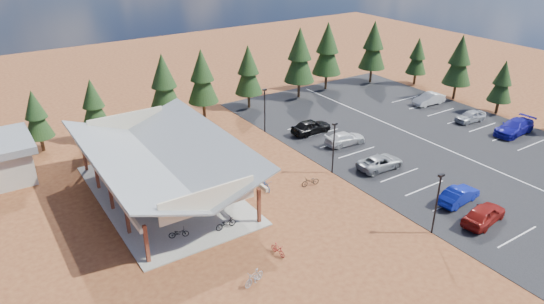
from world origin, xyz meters
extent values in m
plane|color=#5F2C19|center=(0.00, 0.00, 0.00)|extent=(140.00, 140.00, 0.00)
cube|color=black|center=(18.50, 3.00, 0.02)|extent=(27.00, 44.00, 0.04)
cube|color=gray|center=(-10.00, 7.00, 0.05)|extent=(10.60, 18.60, 0.10)
cube|color=maroon|center=(-14.60, -1.40, 1.60)|extent=(0.25, 0.25, 3.00)
cube|color=maroon|center=(-14.60, 2.80, 1.60)|extent=(0.25, 0.25, 3.00)
cube|color=maroon|center=(-14.60, 7.00, 1.60)|extent=(0.25, 0.25, 3.00)
cube|color=maroon|center=(-14.60, 11.20, 1.60)|extent=(0.25, 0.25, 3.00)
cube|color=maroon|center=(-14.60, 15.40, 1.60)|extent=(0.25, 0.25, 3.00)
cube|color=maroon|center=(-5.40, -1.40, 1.60)|extent=(0.25, 0.25, 3.00)
cube|color=maroon|center=(-5.40, 2.80, 1.60)|extent=(0.25, 0.25, 3.00)
cube|color=maroon|center=(-5.40, 7.00, 1.60)|extent=(0.25, 0.25, 3.00)
cube|color=maroon|center=(-5.40, 11.20, 1.60)|extent=(0.25, 0.25, 3.00)
cube|color=maroon|center=(-5.40, 15.40, 1.60)|extent=(0.25, 0.25, 3.00)
cube|color=beige|center=(-15.00, 7.00, 3.10)|extent=(0.22, 18.00, 0.35)
cube|color=beige|center=(-5.00, 7.00, 3.10)|extent=(0.22, 18.00, 0.35)
cube|color=slate|center=(-12.90, 7.00, 4.00)|extent=(5.85, 19.40, 2.13)
cube|color=slate|center=(-7.10, 7.00, 4.00)|extent=(5.85, 19.40, 2.13)
cube|color=beige|center=(-10.00, -2.00, 3.90)|extent=(7.50, 0.15, 1.80)
cube|color=beige|center=(-10.00, 16.00, 3.90)|extent=(7.50, 0.15, 1.80)
cylinder|color=black|center=(5.00, -10.00, 2.50)|extent=(0.14, 0.14, 5.00)
cube|color=black|center=(5.00, -10.00, 5.05)|extent=(0.50, 0.25, 0.18)
cylinder|color=black|center=(5.00, 2.00, 2.50)|extent=(0.14, 0.14, 5.00)
cube|color=black|center=(5.00, 2.00, 5.05)|extent=(0.50, 0.25, 0.18)
cylinder|color=black|center=(5.00, 14.00, 2.50)|extent=(0.14, 0.14, 5.00)
cube|color=black|center=(5.00, 14.00, 5.05)|extent=(0.50, 0.25, 0.18)
cylinder|color=#4D341B|center=(-5.10, 4.20, 0.45)|extent=(0.60, 0.60, 0.90)
cylinder|color=#4D341B|center=(-2.47, 6.44, 0.45)|extent=(0.60, 0.60, 0.90)
cylinder|color=#382314|center=(-17.22, 22.53, 0.81)|extent=(0.36, 0.36, 1.63)
cone|color=#193213|center=(-17.22, 22.53, 3.58)|extent=(2.86, 2.86, 3.91)
cone|color=#193213|center=(-17.22, 22.53, 5.21)|extent=(2.21, 2.21, 2.93)
cylinder|color=#382314|center=(-11.58, 22.01, 0.86)|extent=(0.36, 0.36, 1.72)
cone|color=#193213|center=(-11.58, 22.01, 3.77)|extent=(3.02, 3.02, 4.12)
cone|color=#193213|center=(-11.58, 22.01, 5.49)|extent=(2.33, 2.33, 3.09)
cylinder|color=#382314|center=(-3.70, 21.55, 1.07)|extent=(0.36, 0.36, 2.13)
cone|color=#193213|center=(-3.70, 21.55, 4.69)|extent=(3.75, 3.75, 5.12)
cone|color=#193213|center=(-3.70, 21.55, 6.82)|extent=(2.90, 2.90, 3.84)
cylinder|color=#382314|center=(1.21, 21.86, 1.04)|extent=(0.36, 0.36, 2.08)
cone|color=#193213|center=(1.21, 21.86, 4.59)|extent=(3.67, 3.67, 5.00)
cone|color=#193213|center=(1.21, 21.86, 6.67)|extent=(2.84, 2.84, 3.75)
cylinder|color=#382314|center=(7.63, 21.91, 1.00)|extent=(0.36, 0.36, 2.00)
cone|color=#193213|center=(7.63, 21.91, 4.40)|extent=(3.52, 3.52, 4.80)
cone|color=#193213|center=(7.63, 21.91, 6.40)|extent=(2.72, 2.72, 3.60)
cylinder|color=#382314|center=(15.44, 21.69, 1.17)|extent=(0.36, 0.36, 2.33)
cone|color=#193213|center=(15.44, 21.69, 5.13)|extent=(4.10, 4.10, 5.59)
cone|color=#193213|center=(15.44, 21.69, 7.46)|extent=(3.17, 3.17, 4.19)
cylinder|color=#382314|center=(20.90, 22.57, 1.17)|extent=(0.36, 0.36, 2.33)
cone|color=#193213|center=(20.90, 22.57, 5.13)|extent=(4.10, 4.10, 5.59)
cone|color=#193213|center=(20.90, 22.57, 7.46)|extent=(3.17, 3.17, 4.20)
cylinder|color=#382314|center=(28.58, 21.41, 1.11)|extent=(0.36, 0.36, 2.22)
cone|color=#193213|center=(28.58, 21.41, 4.89)|extent=(3.91, 3.91, 5.34)
cone|color=#193213|center=(28.58, 21.41, 7.12)|extent=(3.02, 3.02, 4.00)
cylinder|color=#382314|center=(32.64, 3.05, 0.82)|extent=(0.36, 0.36, 1.65)
cone|color=#193213|center=(32.64, 3.05, 3.63)|extent=(2.90, 2.90, 3.96)
cone|color=#193213|center=(32.64, 3.05, 5.28)|extent=(2.24, 2.24, 2.97)
cylinder|color=#382314|center=(32.82, 9.66, 1.06)|extent=(0.36, 0.36, 2.12)
cone|color=#193213|center=(32.82, 9.66, 4.66)|extent=(3.73, 3.73, 5.08)
cone|color=#193213|center=(32.82, 9.66, 6.78)|extent=(2.88, 2.88, 3.81)
cylinder|color=#382314|center=(33.40, 17.14, 0.84)|extent=(0.36, 0.36, 1.68)
cone|color=#193213|center=(33.40, 17.14, 3.70)|extent=(2.96, 2.96, 4.04)
cone|color=#193213|center=(33.40, 17.14, 5.39)|extent=(2.29, 2.29, 3.03)
imported|color=black|center=(-11.65, 0.10, 0.50)|extent=(1.61, 0.99, 0.80)
imported|color=gray|center=(-10.98, 3.23, 0.66)|extent=(1.88, 0.67, 1.11)
imported|color=navy|center=(-12.84, 8.56, 0.50)|extent=(1.59, 0.82, 0.80)
imported|color=maroon|center=(-12.05, 13.52, 0.59)|extent=(1.70, 0.71, 0.99)
imported|color=black|center=(-8.08, -0.80, 0.57)|extent=(1.81, 0.70, 0.94)
imported|color=gray|center=(-7.86, 3.37, 0.60)|extent=(1.71, 0.71, 1.00)
imported|color=#29329D|center=(-8.85, 10.60, 0.57)|extent=(1.88, 1.07, 0.94)
imported|color=maroon|center=(-7.12, 11.22, 0.55)|extent=(1.54, 0.54, 0.91)
imported|color=maroon|center=(-6.48, -5.68, 0.45)|extent=(0.57, 1.53, 0.90)
imported|color=gray|center=(-9.56, -7.42, 0.53)|extent=(1.83, 0.97, 1.06)
imported|color=navy|center=(-2.07, 2.78, 0.49)|extent=(1.00, 1.97, 0.99)
imported|color=maroon|center=(-4.34, 3.44, 0.48)|extent=(1.36, 1.51, 0.96)
imported|color=black|center=(1.66, 1.09, 0.46)|extent=(1.82, 0.86, 0.92)
imported|color=maroon|center=(9.48, -11.31, 0.83)|extent=(4.84, 2.52, 1.57)
imported|color=#0D1C95|center=(10.39, -8.23, 0.76)|extent=(4.46, 1.91, 1.43)
imported|color=gray|center=(9.39, 0.06, 0.71)|extent=(4.90, 2.41, 1.34)
imported|color=silver|center=(10.34, 6.27, 0.71)|extent=(4.79, 2.27, 1.35)
imported|color=black|center=(9.13, 10.72, 0.85)|extent=(4.80, 1.97, 1.63)
imported|color=#171598|center=(28.21, -2.09, 0.86)|extent=(5.82, 2.67, 1.65)
imported|color=#A8AAB0|center=(27.28, 2.98, 0.73)|extent=(4.16, 1.99, 1.37)
imported|color=silver|center=(27.97, 9.86, 0.79)|extent=(4.63, 1.85, 1.50)
camera|label=1|loc=(-22.52, -29.25, 21.76)|focal=32.00mm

